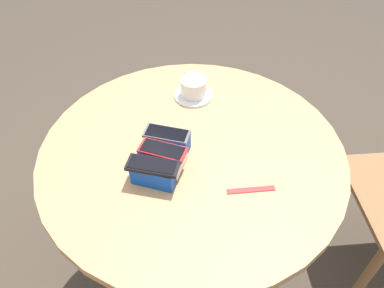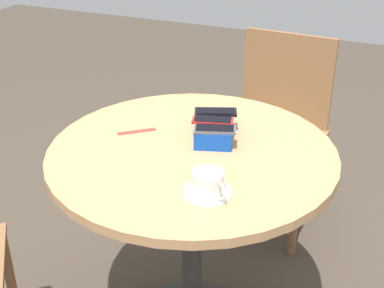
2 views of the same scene
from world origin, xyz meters
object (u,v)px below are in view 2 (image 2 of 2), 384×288
(saucer, at_px, (208,193))
(phone_box, at_px, (214,130))
(coffee_cup, at_px, (208,182))
(lanyard_strap, at_px, (137,131))
(phone_gray, at_px, (215,129))
(round_table, at_px, (192,192))
(phone_black, at_px, (216,112))
(chair_near_window, at_px, (275,128))
(phone_red, at_px, (213,120))

(saucer, bearing_deg, phone_box, -162.84)
(coffee_cup, xyz_separation_m, lanyard_strap, (-0.27, -0.36, -0.04))
(phone_gray, bearing_deg, round_table, -55.37)
(phone_box, xyz_separation_m, phone_black, (-0.06, -0.02, 0.04))
(phone_black, xyz_separation_m, coffee_cup, (0.38, 0.12, -0.03))
(phone_gray, relative_size, saucer, 1.05)
(saucer, distance_m, coffee_cup, 0.04)
(round_table, distance_m, saucer, 0.31)
(saucer, relative_size, coffee_cup, 1.21)
(saucer, height_order, lanyard_strap, saucer)
(chair_near_window, bearing_deg, phone_black, -3.46)
(round_table, height_order, phone_gray, phone_gray)
(saucer, bearing_deg, phone_gray, -163.85)
(phone_red, relative_size, chair_near_window, 0.16)
(phone_box, distance_m, saucer, 0.33)
(phone_box, height_order, saucer, phone_box)
(phone_black, height_order, chair_near_window, chair_near_window)
(phone_box, height_order, phone_red, phone_red)
(chair_near_window, bearing_deg, coffee_cup, 3.86)
(round_table, height_order, saucer, saucer)
(round_table, relative_size, chair_near_window, 1.03)
(saucer, bearing_deg, lanyard_strap, -126.59)
(round_table, xyz_separation_m, lanyard_strap, (-0.04, -0.22, 0.16))
(round_table, height_order, phone_red, phone_red)
(phone_black, height_order, lanyard_strap, phone_black)
(phone_box, distance_m, phone_gray, 0.07)
(phone_box, relative_size, phone_black, 1.39)
(chair_near_window, bearing_deg, phone_box, -1.89)
(phone_box, bearing_deg, phone_gray, 21.52)
(round_table, relative_size, phone_black, 6.09)
(phone_box, xyz_separation_m, lanyard_strap, (0.06, -0.26, -0.03))
(phone_black, relative_size, phone_gray, 1.06)
(coffee_cup, relative_size, lanyard_strap, 0.85)
(phone_red, xyz_separation_m, lanyard_strap, (0.06, -0.25, -0.06))
(phone_box, relative_size, coffee_cup, 1.86)
(phone_red, height_order, chair_near_window, chair_near_window)
(phone_box, distance_m, coffee_cup, 0.34)
(coffee_cup, relative_size, chair_near_window, 0.13)
(phone_gray, height_order, coffee_cup, same)
(phone_black, bearing_deg, saucer, 16.97)
(phone_box, distance_m, chair_near_window, 0.86)
(lanyard_strap, bearing_deg, phone_box, 102.14)
(phone_box, relative_size, saucer, 1.54)
(lanyard_strap, xyz_separation_m, chair_near_window, (-0.84, 0.28, -0.32))
(phone_red, relative_size, saucer, 1.05)
(chair_near_window, bearing_deg, lanyard_strap, -18.54)
(phone_black, height_order, phone_gray, phone_black)
(saucer, height_order, chair_near_window, chair_near_window)
(round_table, bearing_deg, phone_box, 159.65)
(phone_box, bearing_deg, phone_red, -93.94)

